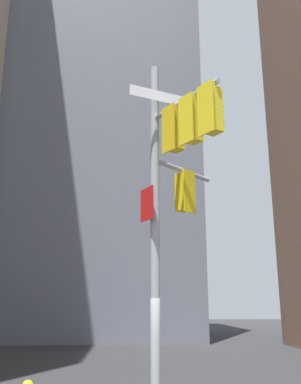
% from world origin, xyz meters
% --- Properties ---
extents(building_mid_block, '(14.10, 14.10, 40.80)m').
position_xyz_m(building_mid_block, '(-2.65, 23.75, 20.40)').
color(building_mid_block, slate).
rests_on(building_mid_block, ground).
extents(signal_pole_assembly, '(2.33, 3.80, 8.38)m').
position_xyz_m(signal_pole_assembly, '(0.44, -0.39, 5.23)').
color(signal_pole_assembly, '#9EA0A3').
rests_on(signal_pole_assembly, ground).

